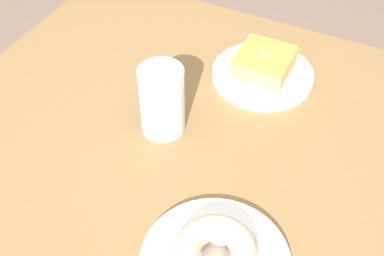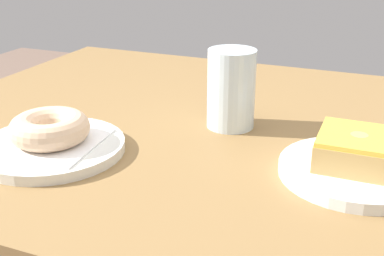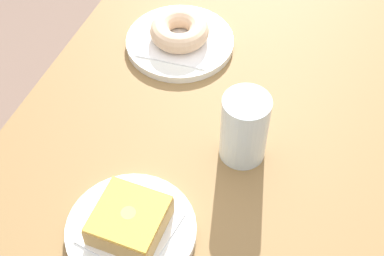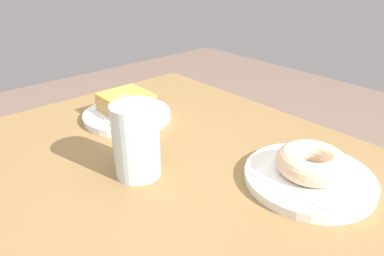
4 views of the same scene
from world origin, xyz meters
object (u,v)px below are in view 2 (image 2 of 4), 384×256
plate_sugar_ring (52,147)px  plate_glazed_square (354,171)px  water_glass (230,90)px  donut_glazed_square (357,149)px  donut_sugar_ring (50,128)px

plate_sugar_ring → plate_glazed_square: 0.42m
plate_glazed_square → water_glass: size_ratio=1.55×
plate_sugar_ring → water_glass: (-0.21, -0.19, 0.06)m
plate_sugar_ring → water_glass: size_ratio=1.66×
donut_glazed_square → water_glass: 0.23m
plate_sugar_ring → plate_glazed_square: bearing=-167.9°
plate_glazed_square → water_glass: water_glass is taller
donut_sugar_ring → water_glass: (-0.21, -0.19, 0.03)m
plate_sugar_ring → plate_glazed_square: same height
donut_sugar_ring → plate_glazed_square: 0.42m
donut_glazed_square → plate_sugar_ring: bearing=12.1°
donut_sugar_ring → donut_glazed_square: donut_glazed_square is taller
donut_sugar_ring → plate_glazed_square: size_ratio=0.58×
donut_glazed_square → plate_glazed_square: bearing=90.0°
plate_sugar_ring → donut_sugar_ring: (0.00, 0.00, 0.03)m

